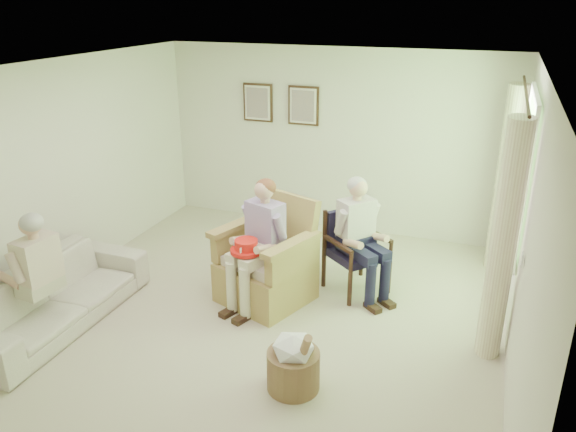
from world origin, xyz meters
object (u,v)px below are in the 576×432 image
at_px(wood_armchair, 359,247).
at_px(person_wicker, 261,235).
at_px(hatbox, 293,362).
at_px(person_sofa, 32,269).
at_px(sofa, 54,296).
at_px(wicker_armchair, 267,268).
at_px(person_dark, 357,230).
at_px(red_hat, 246,247).

bearing_deg(wood_armchair, person_wicker, 170.01).
distance_m(wood_armchair, hatbox, 2.03).
bearing_deg(hatbox, person_sofa, -178.04).
height_order(wood_armchair, person_wicker, person_wicker).
height_order(sofa, person_sofa, person_sofa).
xyz_separation_m(person_wicker, person_sofa, (-1.87, -1.33, -0.11)).
relative_size(wicker_armchair, hatbox, 1.71).
relative_size(sofa, person_dark, 1.61).
bearing_deg(person_wicker, person_dark, 54.61).
distance_m(wicker_armchair, sofa, 2.26).
xyz_separation_m(person_wicker, person_dark, (0.90, 0.62, -0.05)).
xyz_separation_m(wood_armchair, person_wicker, (-0.90, -0.78, 0.33)).
bearing_deg(person_sofa, wood_armchair, 132.96).
bearing_deg(sofa, wicker_armchair, -55.98).
bearing_deg(hatbox, red_hat, 131.03).
distance_m(wood_armchair, red_hat, 1.40).
bearing_deg(hatbox, person_dark, 87.64).
distance_m(person_dark, red_hat, 1.28).
height_order(person_dark, red_hat, person_dark).
xyz_separation_m(wicker_armchair, person_dark, (0.90, 0.47, 0.42)).
height_order(wicker_armchair, person_sofa, person_sofa).
distance_m(person_wicker, hatbox, 1.59).
height_order(sofa, person_dark, person_dark).
xyz_separation_m(wicker_armchair, wood_armchair, (0.90, 0.62, 0.14)).
bearing_deg(person_sofa, sofa, -174.21).
relative_size(wicker_armchair, person_wicker, 0.83).
distance_m(sofa, red_hat, 2.06).
bearing_deg(wicker_armchair, hatbox, -39.34).
bearing_deg(person_dark, red_hat, 168.38).
xyz_separation_m(sofa, person_sofa, (-0.00, -0.21, 0.42)).
relative_size(sofa, red_hat, 6.37).
distance_m(wicker_armchair, person_wicker, 0.49).
relative_size(sofa, person_sofa, 1.69).
distance_m(wood_armchair, person_sofa, 3.49).
height_order(sofa, person_wicker, person_wicker).
relative_size(person_wicker, person_dark, 1.05).
xyz_separation_m(person_sofa, red_hat, (1.78, 1.14, 0.03)).
relative_size(wicker_armchair, person_sofa, 0.91).
xyz_separation_m(person_wicker, hatbox, (0.82, -1.23, -0.57)).
xyz_separation_m(wicker_armchair, person_sofa, (-1.87, -1.48, 0.36)).
height_order(sofa, red_hat, red_hat).
distance_m(person_wicker, person_dark, 1.10).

